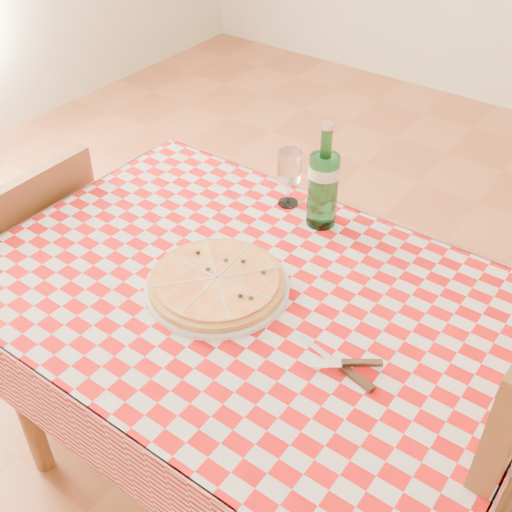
{
  "coord_description": "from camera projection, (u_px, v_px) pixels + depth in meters",
  "views": [
    {
      "loc": [
        0.67,
        -0.89,
        1.75
      ],
      "look_at": [
        -0.02,
        0.06,
        0.82
      ],
      "focal_mm": 45.0,
      "sensor_mm": 36.0,
      "label": 1
    }
  ],
  "objects": [
    {
      "name": "chair_far",
      "position": [
        37.0,
        264.0,
        2.0
      ],
      "size": [
        0.39,
        0.39,
        0.85
      ],
      "rotation": [
        0.0,
        0.0,
        3.17
      ],
      "color": "brown",
      "rests_on": "ground"
    },
    {
      "name": "wine_glass",
      "position": [
        289.0,
        178.0,
        1.73
      ],
      "size": [
        0.07,
        0.07,
        0.16
      ],
      "primitive_type": null,
      "rotation": [
        0.0,
        0.0,
        -0.06
      ],
      "color": "white",
      "rests_on": "tablecloth"
    },
    {
      "name": "pizza_plate",
      "position": [
        217.0,
        282.0,
        1.49
      ],
      "size": [
        0.37,
        0.37,
        0.04
      ],
      "primitive_type": null,
      "rotation": [
        0.0,
        0.0,
        0.09
      ],
      "color": "#BC803E",
      "rests_on": "tablecloth"
    },
    {
      "name": "water_bottle",
      "position": [
        324.0,
        176.0,
        1.62
      ],
      "size": [
        0.09,
        0.09,
        0.29
      ],
      "primitive_type": null,
      "rotation": [
        0.0,
        0.0,
        -0.09
      ],
      "color": "#186128",
      "rests_on": "tablecloth"
    },
    {
      "name": "tablecloth",
      "position": [
        248.0,
        294.0,
        1.49
      ],
      "size": [
        1.3,
        0.9,
        0.01
      ],
      "primitive_type": "cube",
      "color": "#B30B0B",
      "rests_on": "dining_table"
    },
    {
      "name": "cutlery",
      "position": [
        342.0,
        364.0,
        1.3
      ],
      "size": [
        0.25,
        0.23,
        0.02
      ],
      "primitive_type": null,
      "rotation": [
        0.0,
        0.0,
        0.28
      ],
      "color": "silver",
      "rests_on": "tablecloth"
    },
    {
      "name": "dining_table",
      "position": [
        248.0,
        323.0,
        1.55
      ],
      "size": [
        1.2,
        0.8,
        0.75
      ],
      "color": "brown",
      "rests_on": "ground"
    }
  ]
}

